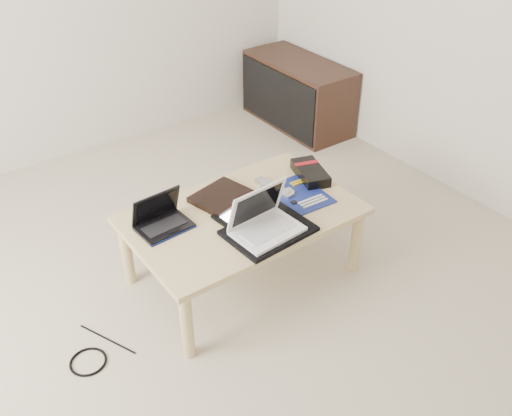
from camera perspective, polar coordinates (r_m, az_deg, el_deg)
ground at (r=2.73m, az=-6.09°, el=-12.34°), size 4.00×4.00×0.00m
coffee_table at (r=2.79m, az=-1.36°, el=-1.27°), size 1.10×0.70×0.40m
media_cabinet at (r=4.43m, az=4.13°, el=11.38°), size 0.41×0.90×0.50m
book at (r=2.86m, az=-3.45°, el=1.14°), size 0.32×0.29×0.03m
netbook at (r=2.69m, az=-9.41°, el=-1.19°), size 0.26×0.19×0.17m
tablet at (r=2.74m, az=-1.19°, el=-0.71°), size 0.28×0.22×0.01m
remote at (r=2.93m, az=1.84°, el=2.05°), size 0.09×0.24×0.02m
neoprene_sleeve at (r=2.63m, az=1.27°, el=-2.28°), size 0.40×0.31×0.02m
white_laptop at (r=2.59m, az=0.81°, el=-1.40°), size 0.32×0.24×0.22m
motherboard at (r=2.90m, az=4.26°, el=1.37°), size 0.27×0.33×0.01m
gpu_box at (r=3.04m, az=5.45°, el=3.54°), size 0.20×0.29×0.06m
cable_coil at (r=2.75m, az=-3.01°, el=-0.55°), size 0.12×0.12×0.01m
floor_cable_coil at (r=2.70m, az=-16.44°, el=-14.53°), size 0.17×0.17×0.01m
floor_cable_trail at (r=2.77m, az=-14.63°, el=-12.57°), size 0.14×0.31×0.01m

